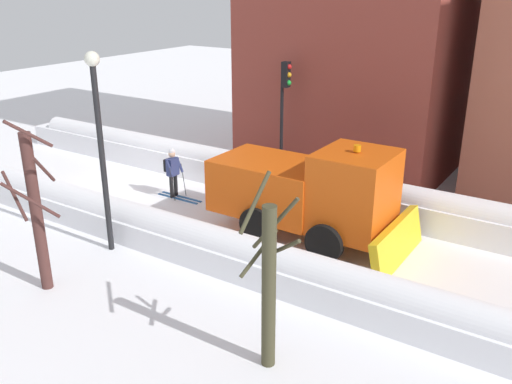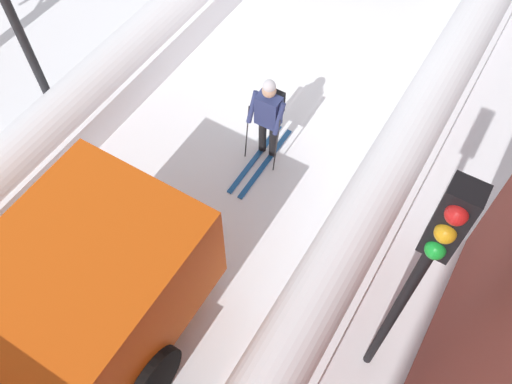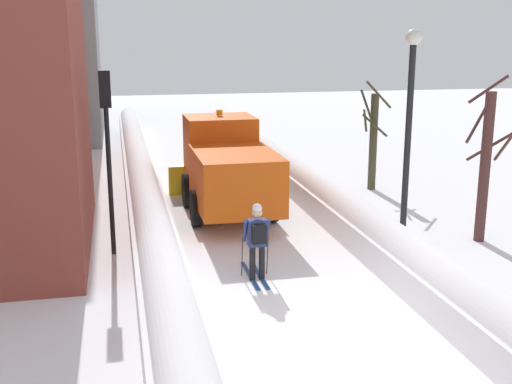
# 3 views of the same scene
# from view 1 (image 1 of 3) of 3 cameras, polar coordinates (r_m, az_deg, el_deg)

# --- Properties ---
(ground_plane) EXTENTS (80.00, 80.00, 0.00)m
(ground_plane) POSITION_cam_1_polar(r_m,az_deg,el_deg) (15.84, 12.41, -6.82)
(ground_plane) COLOR white
(snowbank_left) EXTENTS (1.10, 36.00, 1.32)m
(snowbank_left) POSITION_cam_1_polar(r_m,az_deg,el_deg) (17.97, 15.80, -1.51)
(snowbank_left) COLOR white
(snowbank_left) RESTS_ON ground
(snowbank_right) EXTENTS (1.10, 36.00, 1.15)m
(snowbank_right) POSITION_cam_1_polar(r_m,az_deg,el_deg) (13.33, 8.16, -9.54)
(snowbank_right) COLOR white
(snowbank_right) RESTS_ON ground
(plow_truck) EXTENTS (3.20, 5.98, 3.12)m
(plow_truck) POSITION_cam_1_polar(r_m,az_deg,el_deg) (16.26, 5.62, 0.05)
(plow_truck) COLOR #DB510F
(plow_truck) RESTS_ON ground
(skier) EXTENTS (0.62, 1.80, 1.81)m
(skier) POSITION_cam_1_polar(r_m,az_deg,el_deg) (19.73, -8.61, 2.24)
(skier) COLOR black
(skier) RESTS_ON ground
(traffic_light_pole) EXTENTS (0.28, 0.42, 4.62)m
(traffic_light_pole) POSITION_cam_1_polar(r_m,az_deg,el_deg) (20.12, 2.95, 9.40)
(traffic_light_pole) COLOR black
(traffic_light_pole) RESTS_ON ground
(street_lamp) EXTENTS (0.40, 0.40, 5.60)m
(street_lamp) POSITION_cam_1_polar(r_m,az_deg,el_deg) (15.39, -15.89, 6.10)
(street_lamp) COLOR black
(street_lamp) RESTS_ON ground
(bare_tree_near) EXTENTS (1.34, 1.57, 4.46)m
(bare_tree_near) POSITION_cam_1_polar(r_m,az_deg,el_deg) (14.21, -21.81, -1.78)
(bare_tree_near) COLOR #4C2C28
(bare_tree_near) RESTS_ON ground
(bare_tree_mid) EXTENTS (1.01, 1.09, 3.95)m
(bare_tree_mid) POSITION_cam_1_polar(r_m,az_deg,el_deg) (10.68, 1.32, -9.39)
(bare_tree_mid) COLOR #3F3C28
(bare_tree_mid) RESTS_ON ground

